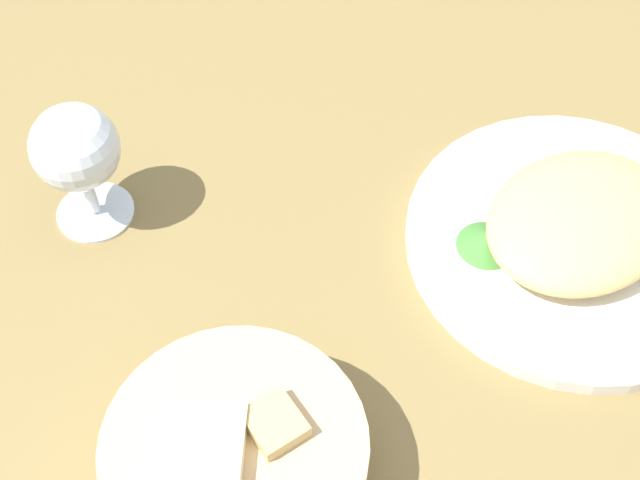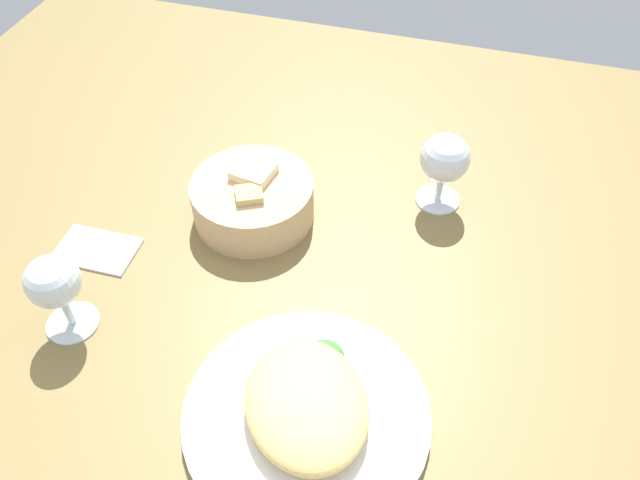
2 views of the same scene
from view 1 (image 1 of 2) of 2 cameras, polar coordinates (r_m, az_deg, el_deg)
name	(u,v)px [view 1 (image 1 of 2)]	position (r cm, az deg, el deg)	size (l,w,h in cm)	color
ground_plane	(427,417)	(66.63, 6.98, -11.33)	(140.00, 140.00, 2.00)	olive
plate	(573,241)	(75.54, 16.09, -0.04)	(27.69, 27.69, 1.40)	white
omelette	(581,220)	(73.47, 16.56, 1.25)	(16.79, 13.39, 4.05)	#DFBD6E
lettuce_garnish	(488,240)	(72.05, 10.85, 0.02)	(5.00, 5.00, 1.60)	#3F7B31
bread_basket	(236,461)	(60.38, -5.47, -14.08)	(17.46, 17.46, 7.57)	tan
wine_glass_near	(77,153)	(72.11, -15.52, 5.49)	(7.15, 7.15, 11.77)	silver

